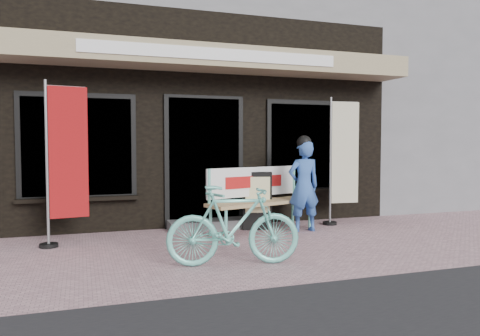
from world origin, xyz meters
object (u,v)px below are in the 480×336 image
object	(u,v)px
bench	(258,194)
nobori_cream	(342,159)
menu_stand	(257,200)
person	(304,184)
bicycle	(234,225)
nobori_red	(65,161)

from	to	relation	value
bench	nobori_cream	distance (m)	1.69
menu_stand	person	bearing A→B (deg)	-14.45
bicycle	nobori_cream	xyz separation A→B (m)	(2.63, 2.01, 0.67)
bench	nobori_cream	world-z (taller)	nobori_cream
nobori_cream	bench	bearing A→B (deg)	-170.17
bench	nobori_red	xyz separation A→B (m)	(-2.88, -0.16, 0.56)
nobori_cream	menu_stand	bearing A→B (deg)	-173.74
person	nobori_red	size ratio (longest dim) A/B	0.68
person	nobori_cream	size ratio (longest dim) A/B	0.70
bench	nobori_cream	xyz separation A→B (m)	(1.60, 0.12, 0.53)
person	bicycle	bearing A→B (deg)	-135.69
nobori_red	nobori_cream	size ratio (longest dim) A/B	1.03
menu_stand	nobori_cream	bearing A→B (deg)	13.83
nobori_cream	menu_stand	distance (m)	1.71
bicycle	nobori_red	world-z (taller)	nobori_red
bicycle	nobori_red	xyz separation A→B (m)	(-1.85, 1.73, 0.70)
person	menu_stand	xyz separation A→B (m)	(-0.66, 0.34, -0.27)
person	nobori_red	xyz separation A→B (m)	(-3.56, 0.09, 0.41)
bench	bicycle	world-z (taller)	bench
bench	menu_stand	size ratio (longest dim) A/B	2.06
person	menu_stand	world-z (taller)	person
bench	nobori_cream	bearing A→B (deg)	-12.66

